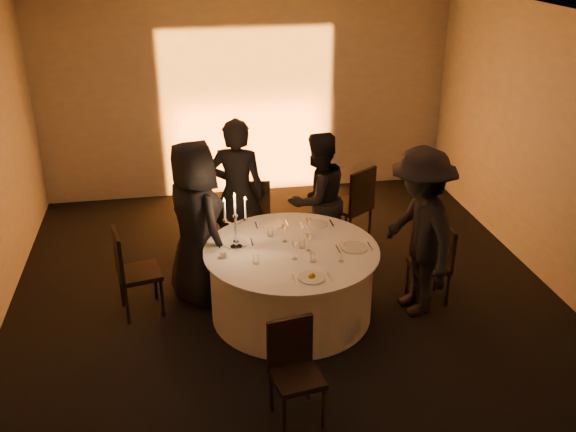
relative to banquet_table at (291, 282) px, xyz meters
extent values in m
plane|color=black|center=(0.00, 0.00, -0.38)|extent=(7.00, 7.00, 0.00)
plane|color=silver|center=(0.00, 0.00, 2.62)|extent=(7.00, 7.00, 0.00)
plane|color=#B0ABA3|center=(0.00, 3.50, 1.12)|extent=(7.00, 0.00, 7.00)
plane|color=#B0ABA3|center=(3.00, 0.00, 1.12)|extent=(0.00, 7.00, 7.00)
cube|color=black|center=(0.00, 3.20, -0.33)|extent=(0.25, 0.12, 0.10)
cylinder|color=black|center=(0.00, 0.00, -0.37)|extent=(0.60, 0.60, 0.03)
cylinder|color=black|center=(0.00, 0.00, -0.01)|extent=(0.20, 0.20, 0.75)
cylinder|color=white|center=(0.00, 0.00, -0.01)|extent=(1.68, 1.68, 0.75)
cylinder|color=white|center=(0.00, 0.00, 0.38)|extent=(1.80, 1.80, 0.02)
cube|color=black|center=(-1.56, 0.32, 0.08)|extent=(0.50, 0.50, 0.05)
cube|color=black|center=(-1.74, 0.28, 0.34)|extent=(0.13, 0.42, 0.49)
cylinder|color=black|center=(-1.34, 0.18, -0.16)|extent=(0.04, 0.04, 0.45)
cylinder|color=black|center=(-1.41, 0.54, -0.16)|extent=(0.04, 0.04, 0.45)
cylinder|color=black|center=(-1.70, 0.11, -0.16)|extent=(0.04, 0.04, 0.45)
cylinder|color=black|center=(-1.77, 0.46, -0.16)|extent=(0.04, 0.04, 0.45)
cube|color=black|center=(-0.22, 1.45, 0.11)|extent=(0.52, 0.52, 0.05)
cube|color=black|center=(-0.25, 1.25, 0.39)|extent=(0.46, 0.11, 0.52)
cylinder|color=black|center=(0.00, 1.62, -0.14)|extent=(0.04, 0.04, 0.49)
cylinder|color=black|center=(-0.39, 1.68, -0.14)|extent=(0.04, 0.04, 0.49)
cylinder|color=black|center=(-0.06, 1.23, -0.14)|extent=(0.04, 0.04, 0.49)
cylinder|color=black|center=(-0.44, 1.29, -0.14)|extent=(0.04, 0.04, 0.49)
cube|color=black|center=(1.02, 1.50, 0.12)|extent=(0.64, 0.64, 0.05)
cube|color=black|center=(1.14, 1.33, 0.41)|extent=(0.40, 0.29, 0.53)
cylinder|color=black|center=(1.08, 1.78, -0.14)|extent=(0.04, 0.04, 0.49)
cylinder|color=black|center=(0.75, 1.55, -0.14)|extent=(0.04, 0.04, 0.49)
cylinder|color=black|center=(1.30, 1.45, -0.14)|extent=(0.04, 0.04, 0.49)
cylinder|color=black|center=(0.97, 1.23, -0.14)|extent=(0.04, 0.04, 0.49)
cube|color=black|center=(1.51, -0.01, 0.04)|extent=(0.39, 0.39, 0.05)
cube|color=black|center=(1.69, 0.00, 0.28)|extent=(0.04, 0.39, 0.44)
cylinder|color=black|center=(1.35, 0.16, -0.18)|extent=(0.04, 0.04, 0.41)
cylinder|color=black|center=(1.35, -0.17, -0.18)|extent=(0.04, 0.04, 0.41)
cylinder|color=black|center=(1.68, 0.16, -0.18)|extent=(0.04, 0.04, 0.41)
cylinder|color=black|center=(1.68, -0.17, -0.18)|extent=(0.04, 0.04, 0.41)
cube|color=black|center=(-0.25, -1.58, 0.04)|extent=(0.45, 0.45, 0.05)
cube|color=black|center=(-0.28, -1.41, 0.29)|extent=(0.39, 0.10, 0.45)
cylinder|color=black|center=(-0.39, -1.77, -0.17)|extent=(0.04, 0.04, 0.42)
cylinder|color=black|center=(-0.06, -1.72, -0.17)|extent=(0.04, 0.04, 0.42)
cylinder|color=black|center=(-0.44, -1.44, -0.17)|extent=(0.04, 0.04, 0.42)
cylinder|color=black|center=(-0.11, -1.39, -0.17)|extent=(0.04, 0.04, 0.42)
imported|color=black|center=(-0.94, 0.51, 0.52)|extent=(0.93, 1.05, 1.81)
imported|color=black|center=(-0.42, 1.22, 0.53)|extent=(0.77, 0.63, 1.82)
imported|color=black|center=(0.51, 1.08, 0.44)|extent=(0.99, 0.90, 1.64)
imported|color=black|center=(1.30, -0.14, 0.53)|extent=(0.80, 1.24, 1.82)
cylinder|color=white|center=(-0.55, 0.22, 0.39)|extent=(0.26, 0.26, 0.01)
cube|color=#B9B9BE|center=(-0.72, 0.22, 0.39)|extent=(0.01, 0.17, 0.01)
cube|color=#B9B9BE|center=(-0.38, 0.22, 0.39)|extent=(0.02, 0.17, 0.01)
cylinder|color=white|center=(-0.11, 0.61, 0.39)|extent=(0.27, 0.27, 0.01)
cube|color=#B9B9BE|center=(-0.28, 0.61, 0.39)|extent=(0.02, 0.17, 0.01)
cube|color=#B9B9BE|center=(0.06, 0.61, 0.39)|extent=(0.02, 0.17, 0.01)
cylinder|color=white|center=(0.38, 0.52, 0.39)|extent=(0.25, 0.25, 0.01)
cube|color=#B9B9BE|center=(0.21, 0.52, 0.39)|extent=(0.02, 0.17, 0.01)
cube|color=#B9B9BE|center=(0.55, 0.52, 0.39)|extent=(0.01, 0.17, 0.01)
cylinder|color=white|center=(0.63, -0.09, 0.39)|extent=(0.28, 0.28, 0.01)
cube|color=#B9B9BE|center=(0.46, -0.09, 0.39)|extent=(0.02, 0.17, 0.01)
cube|color=#B9B9BE|center=(0.80, -0.09, 0.39)|extent=(0.01, 0.17, 0.01)
cylinder|color=white|center=(0.08, -0.61, 0.39)|extent=(0.26, 0.26, 0.01)
cube|color=#B9B9BE|center=(-0.09, -0.61, 0.39)|extent=(0.01, 0.17, 0.01)
cube|color=#B9B9BE|center=(0.25, -0.61, 0.39)|extent=(0.02, 0.17, 0.01)
sphere|color=yellow|center=(0.08, -0.61, 0.43)|extent=(0.07, 0.07, 0.07)
cylinder|color=white|center=(-0.70, -0.04, 0.39)|extent=(0.11, 0.11, 0.01)
cylinder|color=white|center=(-0.70, -0.04, 0.42)|extent=(0.07, 0.07, 0.06)
cylinder|color=silver|center=(-0.55, 0.12, 0.40)|extent=(0.12, 0.12, 0.02)
sphere|color=silver|center=(-0.55, 0.12, 0.45)|extent=(0.07, 0.07, 0.07)
cylinder|color=silver|center=(-0.55, 0.12, 0.58)|extent=(0.02, 0.02, 0.32)
cylinder|color=silver|center=(-0.55, 0.12, 0.75)|extent=(0.05, 0.05, 0.03)
cylinder|color=silver|center=(-0.55, 0.12, 0.86)|extent=(0.02, 0.02, 0.21)
cone|color=yellow|center=(-0.55, 0.12, 0.98)|extent=(0.02, 0.02, 0.03)
cylinder|color=silver|center=(-0.60, 0.12, 0.67)|extent=(0.12, 0.02, 0.08)
cylinder|color=silver|center=(-0.65, 0.12, 0.70)|extent=(0.05, 0.05, 0.03)
cylinder|color=silver|center=(-0.65, 0.12, 0.81)|extent=(0.02, 0.02, 0.21)
cone|color=yellow|center=(-0.65, 0.12, 0.94)|extent=(0.02, 0.02, 0.03)
cylinder|color=silver|center=(-0.50, 0.12, 0.67)|extent=(0.12, 0.02, 0.08)
cylinder|color=silver|center=(-0.45, 0.12, 0.70)|extent=(0.05, 0.05, 0.03)
cylinder|color=silver|center=(-0.45, 0.12, 0.81)|extent=(0.02, 0.02, 0.21)
cone|color=yellow|center=(-0.45, 0.12, 0.94)|extent=(0.02, 0.02, 0.03)
cylinder|color=silver|center=(-0.01, -0.22, 0.39)|extent=(0.06, 0.06, 0.01)
cylinder|color=silver|center=(-0.01, -0.22, 0.44)|extent=(0.01, 0.01, 0.10)
cone|color=silver|center=(-0.01, -0.22, 0.53)|extent=(0.07, 0.07, 0.09)
cylinder|color=silver|center=(0.43, -0.35, 0.39)|extent=(0.06, 0.06, 0.01)
cylinder|color=silver|center=(0.43, -0.35, 0.44)|extent=(0.01, 0.01, 0.10)
cone|color=silver|center=(0.43, -0.35, 0.53)|extent=(0.07, 0.07, 0.09)
cylinder|color=silver|center=(-0.04, 0.18, 0.39)|extent=(0.06, 0.06, 0.01)
cylinder|color=silver|center=(-0.04, 0.18, 0.44)|extent=(0.01, 0.01, 0.10)
cone|color=silver|center=(-0.04, 0.18, 0.53)|extent=(0.07, 0.07, 0.09)
cylinder|color=silver|center=(0.24, 0.29, 0.39)|extent=(0.06, 0.06, 0.01)
cylinder|color=silver|center=(0.24, 0.29, 0.44)|extent=(0.01, 0.01, 0.10)
cone|color=silver|center=(0.24, 0.29, 0.53)|extent=(0.07, 0.07, 0.09)
cylinder|color=silver|center=(0.17, -0.07, 0.39)|extent=(0.06, 0.06, 0.01)
cylinder|color=silver|center=(0.17, -0.07, 0.44)|extent=(0.01, 0.01, 0.10)
cone|color=silver|center=(0.17, -0.07, 0.53)|extent=(0.07, 0.07, 0.09)
cylinder|color=silver|center=(0.11, 0.01, 0.43)|extent=(0.07, 0.07, 0.09)
cylinder|color=silver|center=(0.16, -0.29, 0.43)|extent=(0.07, 0.07, 0.09)
cylinder|color=silver|center=(-0.40, -0.24, 0.43)|extent=(0.07, 0.07, 0.09)
cylinder|color=silver|center=(-0.17, 0.33, 0.43)|extent=(0.07, 0.07, 0.09)
camera|label=1|loc=(-1.07, -5.68, 3.43)|focal=40.00mm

